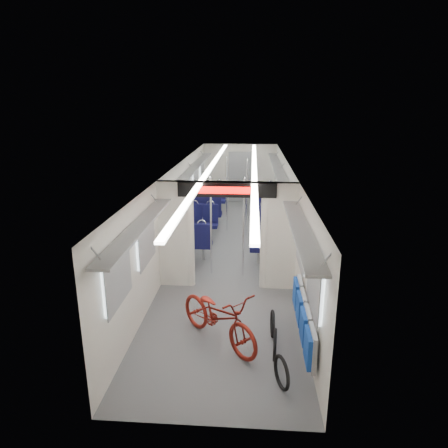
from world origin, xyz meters
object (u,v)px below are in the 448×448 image
(bike_hoop_a, at_px, (281,374))
(bicycle, at_px, (219,316))
(bike_hoop_b, at_px, (275,346))
(stanchion_far_right, at_px, (246,198))
(seat_bay_near_left, at_px, (198,229))
(seat_bay_far_right, at_px, (264,202))
(flip_bench, at_px, (303,317))
(seat_bay_near_right, at_px, (267,232))
(stanchion_far_left, at_px, (227,195))
(stanchion_near_left, at_px, (211,226))
(seat_bay_far_left, at_px, (210,202))
(stanchion_near_right, at_px, (243,228))
(bike_hoop_c, at_px, (272,325))

(bike_hoop_a, bearing_deg, bicycle, 132.31)
(bike_hoop_b, xyz_separation_m, stanchion_far_right, (-0.56, 6.09, 0.92))
(seat_bay_near_left, bearing_deg, stanchion_far_right, 43.19)
(seat_bay_far_right, bearing_deg, flip_bench, -86.92)
(seat_bay_near_right, bearing_deg, stanchion_far_left, 123.34)
(seat_bay_far_right, height_order, stanchion_near_left, stanchion_near_left)
(seat_bay_far_left, bearing_deg, seat_bay_near_right, -59.47)
(seat_bay_far_left, height_order, stanchion_far_right, stanchion_far_right)
(seat_bay_near_right, height_order, seat_bay_far_left, seat_bay_far_left)
(stanchion_near_left, height_order, stanchion_far_left, same)
(seat_bay_far_right, distance_m, stanchion_far_left, 2.02)
(flip_bench, height_order, seat_bay_near_left, seat_bay_near_left)
(seat_bay_near_right, xyz_separation_m, stanchion_far_left, (-1.19, 1.81, 0.60))
(seat_bay_far_left, bearing_deg, bicycle, -82.89)
(stanchion_far_right, bearing_deg, stanchion_near_left, -104.67)
(bicycle, bearing_deg, seat_bay_far_left, 52.82)
(bike_hoop_a, bearing_deg, seat_bay_far_left, 102.51)
(flip_bench, height_order, bike_hoop_a, flip_bench)
(bike_hoop_a, distance_m, seat_bay_far_right, 8.73)
(seat_bay_far_left, distance_m, stanchion_near_left, 4.75)
(seat_bay_near_right, distance_m, seat_bay_far_left, 3.68)
(bike_hoop_a, xyz_separation_m, stanchion_near_right, (-0.63, 3.79, 0.93))
(bicycle, xyz_separation_m, stanchion_near_left, (-0.41, 2.81, 0.67))
(bicycle, xyz_separation_m, stanchion_near_right, (0.33, 2.73, 0.67))
(stanchion_far_left, bearing_deg, flip_bench, -75.56)
(bicycle, height_order, stanchion_near_left, stanchion_near_left)
(seat_bay_far_right, relative_size, stanchion_far_right, 0.94)
(flip_bench, xyz_separation_m, seat_bay_near_right, (-0.42, 4.44, -0.03))
(flip_bench, distance_m, stanchion_far_right, 5.92)
(seat_bay_far_left, xyz_separation_m, stanchion_near_left, (0.53, -4.69, 0.58))
(flip_bench, xyz_separation_m, stanchion_near_right, (-1.02, 2.84, 0.57))
(stanchion_near_left, xyz_separation_m, stanchion_far_right, (0.75, 2.88, 0.00))
(bike_hoop_a, bearing_deg, seat_bay_near_right, 90.32)
(bike_hoop_b, relative_size, seat_bay_far_left, 0.22)
(stanchion_near_left, relative_size, stanchion_near_right, 1.00)
(stanchion_far_right, bearing_deg, bike_hoop_b, -84.76)
(seat_bay_near_right, height_order, stanchion_far_right, stanchion_far_right)
(seat_bay_near_left, relative_size, seat_bay_far_left, 0.92)
(bike_hoop_b, xyz_separation_m, seat_bay_far_right, (0.03, 8.07, 0.32))
(bike_hoop_c, xyz_separation_m, stanchion_far_right, (-0.55, 5.45, 0.94))
(stanchion_far_left, bearing_deg, seat_bay_far_left, 116.53)
(stanchion_near_left, bearing_deg, flip_bench, -58.97)
(seat_bay_near_right, bearing_deg, bike_hoop_c, -90.51)
(bike_hoop_a, bearing_deg, stanchion_far_right, 95.23)
(seat_bay_far_right, relative_size, stanchion_far_left, 0.94)
(stanchion_near_left, distance_m, stanchion_near_right, 0.74)
(bike_hoop_c, relative_size, seat_bay_near_right, 0.23)
(stanchion_near_right, height_order, stanchion_far_left, same)
(bicycle, xyz_separation_m, seat_bay_near_left, (-0.94, 4.48, 0.06))
(flip_bench, xyz_separation_m, stanchion_far_right, (-1.01, 5.80, 0.57))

